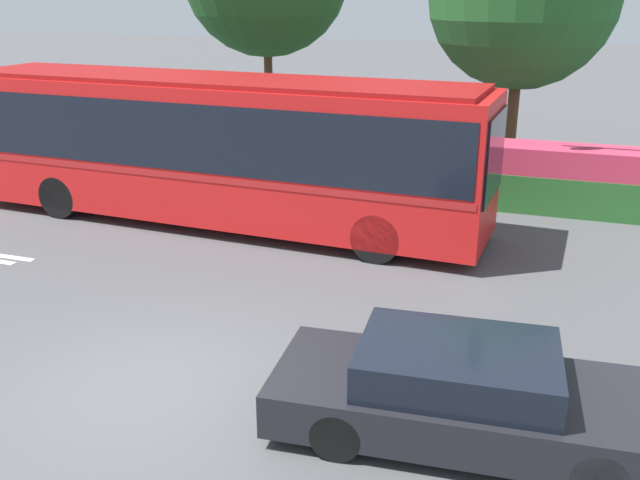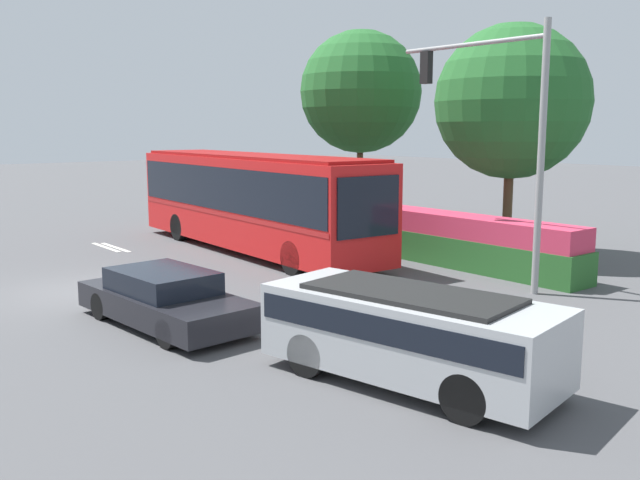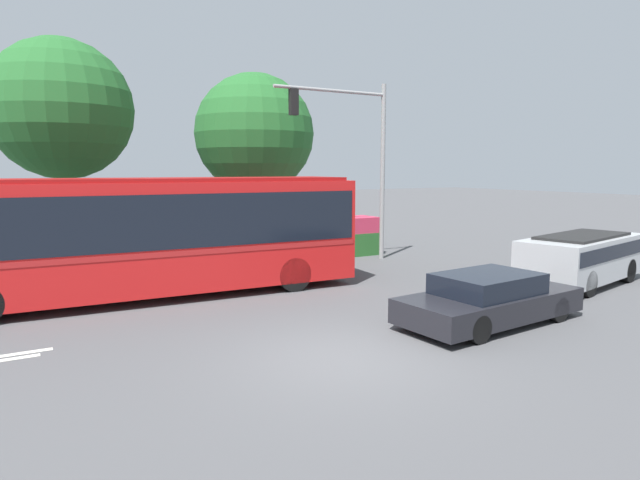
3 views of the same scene
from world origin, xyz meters
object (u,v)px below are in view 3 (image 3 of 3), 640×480
(suv_left_lane, at_px, (581,255))
(traffic_light_pole, at_px, (359,146))
(sedan_foreground, at_px, (489,299))
(street_tree_left, at_px, (61,110))
(street_tree_centre, at_px, (255,134))
(city_bus, at_px, (136,231))

(suv_left_lane, distance_m, traffic_light_pole, 8.62)
(sedan_foreground, relative_size, suv_left_lane, 0.90)
(street_tree_left, xyz_separation_m, street_tree_centre, (7.24, 0.01, -0.60))
(city_bus, bearing_deg, suv_left_lane, -19.12)
(sedan_foreground, relative_size, traffic_light_pole, 0.70)
(city_bus, distance_m, street_tree_centre, 9.07)
(suv_left_lane, distance_m, street_tree_centre, 13.18)
(traffic_light_pole, distance_m, street_tree_left, 10.66)
(suv_left_lane, bearing_deg, sedan_foreground, -175.82)
(city_bus, relative_size, sedan_foreground, 2.64)
(suv_left_lane, bearing_deg, street_tree_centre, 108.04)
(street_tree_centre, bearing_deg, traffic_light_pole, -55.94)
(street_tree_centre, bearing_deg, city_bus, -135.27)
(street_tree_left, height_order, street_tree_centre, street_tree_left)
(sedan_foreground, height_order, suv_left_lane, suv_left_lane)
(sedan_foreground, bearing_deg, street_tree_left, 117.39)
(city_bus, bearing_deg, traffic_light_pole, 16.58)
(traffic_light_pole, height_order, street_tree_left, street_tree_left)
(street_tree_left, distance_m, street_tree_centre, 7.26)
(sedan_foreground, distance_m, street_tree_left, 15.52)
(suv_left_lane, xyz_separation_m, street_tree_centre, (-6.16, 10.92, 4.08))
(suv_left_lane, relative_size, street_tree_centre, 0.70)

